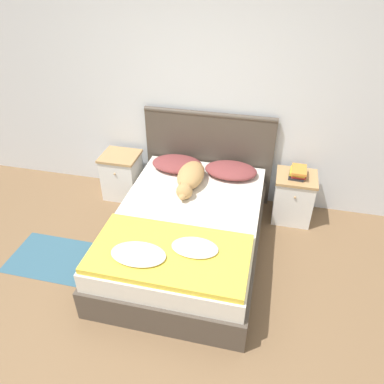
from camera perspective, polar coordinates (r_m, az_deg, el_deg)
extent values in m
plane|color=brown|center=(3.19, -6.94, -21.30)|extent=(16.00, 16.00, 0.00)
cube|color=silver|center=(4.08, 1.87, 15.17)|extent=(9.00, 0.06, 2.55)
cube|color=#4C4238|center=(3.72, -0.71, -7.26)|extent=(1.38, 1.98, 0.30)
cube|color=silver|center=(3.56, -0.73, -4.34)|extent=(1.32, 1.92, 0.19)
cube|color=#4C4238|center=(4.31, 2.49, 5.31)|extent=(1.46, 0.04, 1.05)
cylinder|color=#4C4238|center=(4.08, 2.68, 11.72)|extent=(1.46, 0.06, 0.06)
cube|color=white|center=(4.53, -10.57, 2.38)|extent=(0.40, 0.37, 0.52)
cube|color=tan|center=(4.39, -10.95, 5.39)|extent=(0.42, 0.39, 0.03)
sphere|color=tan|center=(4.31, -11.72, 2.69)|extent=(0.02, 0.02, 0.02)
cube|color=white|center=(4.22, 15.15, -0.95)|extent=(0.40, 0.37, 0.52)
cube|color=tan|center=(4.08, 15.72, 2.18)|extent=(0.42, 0.39, 0.03)
sphere|color=tan|center=(3.99, 15.42, -0.80)|extent=(0.02, 0.02, 0.02)
ellipsoid|color=brown|center=(4.14, -2.27, 4.31)|extent=(0.56, 0.38, 0.12)
ellipsoid|color=brown|center=(4.04, 5.94, 3.31)|extent=(0.56, 0.38, 0.12)
cube|color=yellow|center=(3.06, -3.42, -9.33)|extent=(1.28, 0.71, 0.05)
ellipsoid|color=silver|center=(3.01, -8.17, -9.34)|extent=(0.45, 0.28, 0.05)
ellipsoid|color=silver|center=(3.04, 0.45, -8.45)|extent=(0.38, 0.25, 0.04)
ellipsoid|color=tan|center=(3.87, -0.16, 2.60)|extent=(0.27, 0.49, 0.19)
sphere|color=tan|center=(3.65, -1.18, 0.11)|extent=(0.16, 0.16, 0.16)
ellipsoid|color=tan|center=(3.60, -1.44, -0.66)|extent=(0.07, 0.09, 0.07)
cone|color=tan|center=(3.64, -1.83, 1.11)|extent=(0.05, 0.05, 0.06)
cone|color=tan|center=(3.62, -0.45, 0.93)|extent=(0.05, 0.05, 0.06)
ellipsoid|color=tan|center=(4.06, 1.06, 3.42)|extent=(0.15, 0.22, 0.07)
cube|color=#232328|center=(4.06, 15.64, 2.46)|extent=(0.17, 0.22, 0.02)
cube|color=#AD2D28|center=(4.06, 15.90, 2.75)|extent=(0.15, 0.20, 0.02)
cube|color=gold|center=(4.04, 15.81, 3.00)|extent=(0.17, 0.19, 0.03)
cube|color=orange|center=(4.02, 16.03, 3.29)|extent=(0.15, 0.22, 0.03)
cube|color=#335B70|center=(3.97, -19.91, -9.48)|extent=(0.91, 0.58, 0.00)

